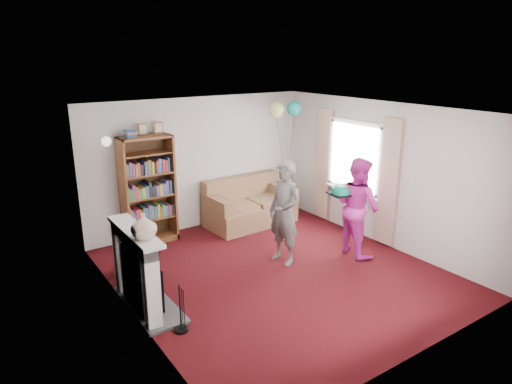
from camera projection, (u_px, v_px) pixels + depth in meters
ground at (277, 272)px, 7.08m from camera, size 5.00×5.00×0.00m
wall_back at (199, 163)px, 8.70m from camera, size 4.50×0.02×2.50m
wall_left at (128, 227)px, 5.49m from camera, size 0.02×5.00×2.50m
wall_right at (382, 174)px, 7.93m from camera, size 0.02×5.00×2.50m
ceiling at (279, 110)px, 6.35m from camera, size 4.50×5.00×0.01m
fireplace at (141, 273)px, 5.95m from camera, size 0.55×1.80×1.12m
window_bay at (354, 170)px, 8.39m from camera, size 0.14×2.02×2.20m
wall_sconce at (106, 141)px, 7.45m from camera, size 0.16×0.23×0.16m
bookcase at (147, 191)px, 8.01m from camera, size 0.91×0.42×2.13m
sofa at (248, 206)px, 9.06m from camera, size 1.72×0.91×0.91m
wicker_basket at (130, 265)px, 6.94m from camera, size 0.43×0.43×0.38m
person_striped at (284, 213)px, 7.23m from camera, size 0.48×0.66×1.68m
person_magenta at (358, 206)px, 7.55m from camera, size 0.72×0.87×1.66m
birthday_cake at (341, 190)px, 7.39m from camera, size 0.37×0.37×0.22m
balloons at (285, 109)px, 8.86m from camera, size 0.74×0.32×1.70m
mantel_vase at (144, 226)px, 5.44m from camera, size 0.38×0.38×0.33m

